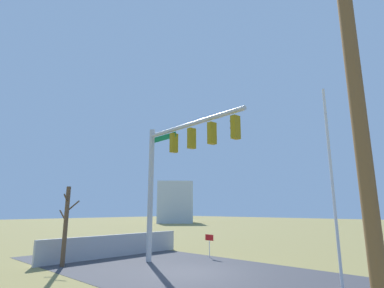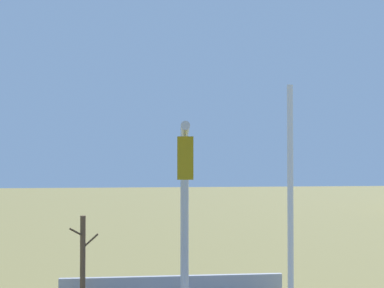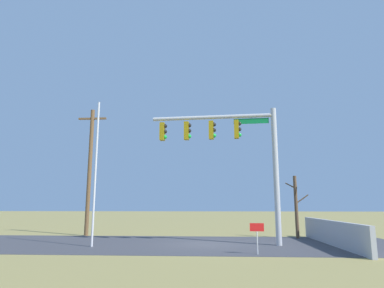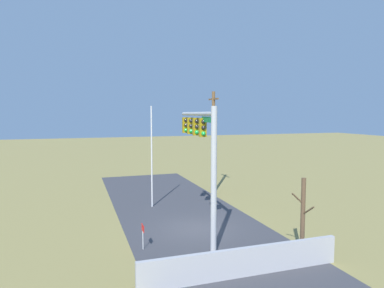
{
  "view_description": "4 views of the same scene",
  "coord_description": "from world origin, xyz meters",
  "px_view_note": "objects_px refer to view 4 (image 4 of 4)",
  "views": [
    {
      "loc": [
        -9.14,
        9.81,
        2.59
      ],
      "look_at": [
        -0.32,
        0.45,
        5.37
      ],
      "focal_mm": 28.2,
      "sensor_mm": 36.0,
      "label": 1
    },
    {
      "loc": [
        -13.55,
        1.01,
        5.87
      ],
      "look_at": [
        0.72,
        -0.37,
        6.2
      ],
      "focal_mm": 46.95,
      "sensor_mm": 36.0,
      "label": 2
    },
    {
      "loc": [
        0.3,
        -17.29,
        1.96
      ],
      "look_at": [
        -0.73,
        -0.76,
        4.97
      ],
      "focal_mm": 31.17,
      "sensor_mm": 36.0,
      "label": 3
    },
    {
      "loc": [
        18.13,
        -6.35,
        6.51
      ],
      "look_at": [
        -0.3,
        -0.18,
        4.82
      ],
      "focal_mm": 32.46,
      "sensor_mm": 36.0,
      "label": 4
    }
  ],
  "objects_px": {
    "flagpole": "(152,157)",
    "bare_tree": "(303,217)",
    "signal_mast": "(202,144)",
    "utility_pole": "(213,141)",
    "open_sign": "(143,231)"
  },
  "relations": [
    {
      "from": "signal_mast",
      "to": "utility_pole",
      "type": "bearing_deg",
      "value": 154.66
    },
    {
      "from": "signal_mast",
      "to": "utility_pole",
      "type": "xyz_separation_m",
      "value": [
        -9.24,
        4.37,
        -0.64
      ]
    },
    {
      "from": "signal_mast",
      "to": "flagpole",
      "type": "xyz_separation_m",
      "value": [
        -6.83,
        -1.2,
        -1.43
      ]
    },
    {
      "from": "utility_pole",
      "to": "open_sign",
      "type": "bearing_deg",
      "value": -37.66
    },
    {
      "from": "utility_pole",
      "to": "bare_tree",
      "type": "distance_m",
      "value": 13.32
    },
    {
      "from": "utility_pole",
      "to": "bare_tree",
      "type": "relative_size",
      "value": 2.27
    },
    {
      "from": "flagpole",
      "to": "bare_tree",
      "type": "relative_size",
      "value": 1.93
    },
    {
      "from": "flagpole",
      "to": "signal_mast",
      "type": "bearing_deg",
      "value": 9.96
    },
    {
      "from": "signal_mast",
      "to": "open_sign",
      "type": "distance_m",
      "value": 5.21
    },
    {
      "from": "bare_tree",
      "to": "open_sign",
      "type": "bearing_deg",
      "value": -115.68
    },
    {
      "from": "utility_pole",
      "to": "open_sign",
      "type": "xyz_separation_m",
      "value": [
        9.85,
        -7.6,
        -3.4
      ]
    },
    {
      "from": "open_sign",
      "to": "flagpole",
      "type": "bearing_deg",
      "value": 164.76
    },
    {
      "from": "signal_mast",
      "to": "flagpole",
      "type": "height_order",
      "value": "flagpole"
    },
    {
      "from": "utility_pole",
      "to": "bare_tree",
      "type": "height_order",
      "value": "utility_pole"
    },
    {
      "from": "utility_pole",
      "to": "open_sign",
      "type": "relative_size",
      "value": 6.8
    }
  ]
}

